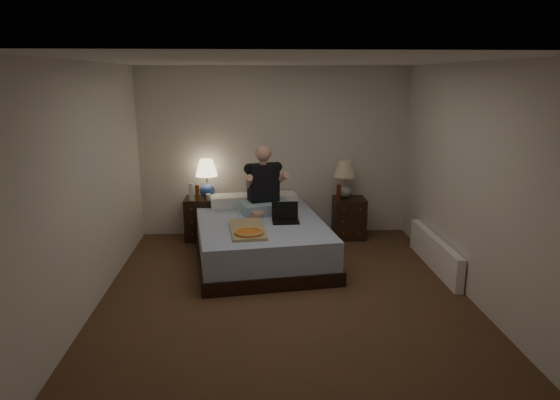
{
  "coord_description": "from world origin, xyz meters",
  "views": [
    {
      "loc": [
        -0.35,
        -5.12,
        2.36
      ],
      "look_at": [
        0.0,
        0.9,
        0.85
      ],
      "focal_mm": 32.0,
      "sensor_mm": 36.0,
      "label": 1
    }
  ],
  "objects": [
    {
      "name": "floor",
      "position": [
        0.0,
        0.0,
        0.0
      ],
      "size": [
        4.0,
        4.5,
        0.0
      ],
      "primitive_type": "cube",
      "color": "brown",
      "rests_on": "ground"
    },
    {
      "name": "laptop",
      "position": [
        0.08,
        1.0,
        0.65
      ],
      "size": [
        0.35,
        0.29,
        0.24
      ],
      "primitive_type": null,
      "rotation": [
        0.0,
        0.0,
        0.02
      ],
      "color": "black",
      "rests_on": "bed"
    },
    {
      "name": "lamp_left",
      "position": [
        -1.0,
        2.05,
        0.9
      ],
      "size": [
        0.35,
        0.35,
        0.56
      ],
      "primitive_type": null,
      "rotation": [
        0.0,
        0.0,
        -0.1
      ],
      "color": "navy",
      "rests_on": "nightstand_left"
    },
    {
      "name": "wall_back",
      "position": [
        0.0,
        2.25,
        1.25
      ],
      "size": [
        4.0,
        0.0,
        2.5
      ],
      "primitive_type": "cube",
      "rotation": [
        1.57,
        0.0,
        0.0
      ],
      "color": "silver",
      "rests_on": "ground"
    },
    {
      "name": "nightstand_right",
      "position": [
        1.09,
        1.93,
        0.3
      ],
      "size": [
        0.48,
        0.43,
        0.6
      ],
      "primitive_type": "cube",
      "rotation": [
        0.0,
        0.0,
        -0.04
      ],
      "color": "black",
      "rests_on": "floor"
    },
    {
      "name": "lamp_right",
      "position": [
        1.01,
        1.97,
        0.88
      ],
      "size": [
        0.4,
        0.4,
        0.56
      ],
      "primitive_type": null,
      "rotation": [
        0.0,
        0.0,
        -0.29
      ],
      "color": "gray",
      "rests_on": "nightstand_right"
    },
    {
      "name": "person",
      "position": [
        -0.18,
        1.46,
        0.99
      ],
      "size": [
        0.78,
        0.69,
        0.93
      ],
      "primitive_type": null,
      "rotation": [
        0.0,
        0.0,
        0.29
      ],
      "color": "black",
      "rests_on": "bed"
    },
    {
      "name": "beer_bottle_left",
      "position": [
        -1.12,
        1.81,
        0.74
      ],
      "size": [
        0.06,
        0.06,
        0.23
      ],
      "primitive_type": "cylinder",
      "color": "#562A0C",
      "rests_on": "nightstand_left"
    },
    {
      "name": "wall_front",
      "position": [
        0.0,
        -2.25,
        1.25
      ],
      "size": [
        4.0,
        0.0,
        2.5
      ],
      "primitive_type": "cube",
      "rotation": [
        -1.57,
        0.0,
        0.0
      ],
      "color": "silver",
      "rests_on": "ground"
    },
    {
      "name": "wall_left",
      "position": [
        -2.0,
        0.0,
        1.25
      ],
      "size": [
        0.0,
        4.5,
        2.5
      ],
      "primitive_type": "cube",
      "rotation": [
        1.57,
        0.0,
        1.57
      ],
      "color": "silver",
      "rests_on": "ground"
    },
    {
      "name": "bed",
      "position": [
        -0.24,
        1.1,
        0.26
      ],
      "size": [
        1.85,
        2.31,
        0.53
      ],
      "primitive_type": "cube",
      "rotation": [
        0.0,
        0.0,
        0.14
      ],
      "color": "#546DA9",
      "rests_on": "floor"
    },
    {
      "name": "nightstand_left",
      "position": [
        -1.09,
        2.0,
        0.31
      ],
      "size": [
        0.48,
        0.43,
        0.62
      ],
      "primitive_type": "cube",
      "rotation": [
        0.0,
        0.0,
        0.0
      ],
      "color": "black",
      "rests_on": "floor"
    },
    {
      "name": "pizza_box",
      "position": [
        -0.39,
        0.45,
        0.57
      ],
      "size": [
        0.47,
        0.79,
        0.08
      ],
      "primitive_type": null,
      "rotation": [
        0.0,
        0.0,
        0.09
      ],
      "color": "tan",
      "rests_on": "bed"
    },
    {
      "name": "beer_bottle_right",
      "position": [
        0.9,
        1.83,
        0.72
      ],
      "size": [
        0.06,
        0.06,
        0.23
      ],
      "primitive_type": "cylinder",
      "color": "#52180B",
      "rests_on": "nightstand_right"
    },
    {
      "name": "wall_right",
      "position": [
        2.0,
        0.0,
        1.25
      ],
      "size": [
        0.0,
        4.5,
        2.5
      ],
      "primitive_type": "cube",
      "rotation": [
        1.57,
        0.0,
        -1.57
      ],
      "color": "silver",
      "rests_on": "ground"
    },
    {
      "name": "radiator",
      "position": [
        1.93,
        0.66,
        0.2
      ],
      "size": [
        0.1,
        1.6,
        0.4
      ],
      "primitive_type": "cube",
      "color": "white",
      "rests_on": "floor"
    },
    {
      "name": "ceiling",
      "position": [
        0.0,
        0.0,
        2.5
      ],
      "size": [
        4.0,
        4.5,
        0.0
      ],
      "primitive_type": "cube",
      "rotation": [
        3.14,
        0.0,
        0.0
      ],
      "color": "white",
      "rests_on": "ground"
    },
    {
      "name": "water_bottle",
      "position": [
        -1.21,
        1.87,
        0.75
      ],
      "size": [
        0.07,
        0.07,
        0.25
      ],
      "primitive_type": "cylinder",
      "color": "white",
      "rests_on": "nightstand_left"
    },
    {
      "name": "soda_can",
      "position": [
        -0.97,
        1.83,
        0.67
      ],
      "size": [
        0.07,
        0.07,
        0.1
      ],
      "primitive_type": "cylinder",
      "color": "silver",
      "rests_on": "nightstand_left"
    }
  ]
}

